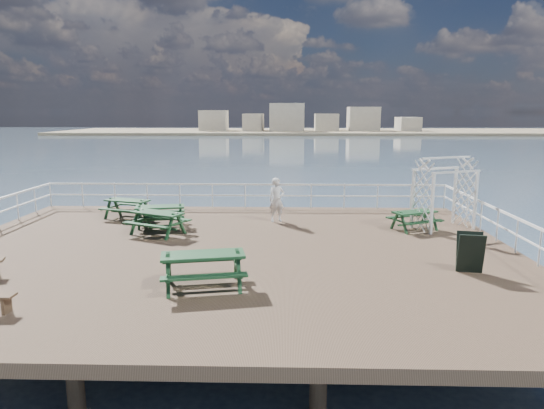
% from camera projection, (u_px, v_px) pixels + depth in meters
% --- Properties ---
extents(ground, '(18.00, 14.00, 0.30)m').
position_uv_depth(ground, '(227.00, 255.00, 15.09)').
color(ground, brown).
rests_on(ground, ground).
extents(sea_backdrop, '(300.00, 300.00, 9.20)m').
position_uv_depth(sea_backdrop, '(322.00, 128.00, 146.44)').
color(sea_backdrop, '#3A4E62').
rests_on(sea_backdrop, ground).
extents(railing, '(17.77, 13.76, 1.10)m').
position_uv_depth(railing, '(233.00, 207.00, 17.42)').
color(railing, white).
rests_on(railing, ground).
extents(picnic_table_a, '(2.04, 1.77, 0.87)m').
position_uv_depth(picnic_table_a, '(160.00, 212.00, 18.13)').
color(picnic_table_a, '#163E21').
rests_on(picnic_table_a, ground).
extents(picnic_table_b, '(2.11, 1.89, 0.86)m').
position_uv_depth(picnic_table_b, '(127.00, 205.00, 19.53)').
color(picnic_table_b, '#163E21').
rests_on(picnic_table_b, ground).
extents(picnic_table_c, '(2.00, 1.84, 0.78)m').
position_uv_depth(picnic_table_c, '(415.00, 216.00, 17.59)').
color(picnic_table_c, '#163E21').
rests_on(picnic_table_c, ground).
extents(picnic_table_d, '(2.31, 2.13, 0.90)m').
position_uv_depth(picnic_table_d, '(157.00, 218.00, 16.92)').
color(picnic_table_d, '#163E21').
rests_on(picnic_table_d, ground).
extents(picnic_table_e, '(2.28, 1.98, 0.97)m').
position_uv_depth(picnic_table_e, '(203.00, 263.00, 11.75)').
color(picnic_table_e, '#163E21').
rests_on(picnic_table_e, ground).
extents(trellis_arbor, '(2.40, 1.89, 2.64)m').
position_uv_depth(trellis_arbor, '(444.00, 197.00, 17.66)').
color(trellis_arbor, white).
rests_on(trellis_arbor, ground).
extents(sandwich_board, '(0.75, 0.61, 1.10)m').
position_uv_depth(sandwich_board, '(470.00, 253.00, 12.88)').
color(sandwich_board, black).
rests_on(sandwich_board, ground).
extents(person, '(0.73, 0.61, 1.72)m').
position_uv_depth(person, '(277.00, 200.00, 18.86)').
color(person, white).
rests_on(person, ground).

